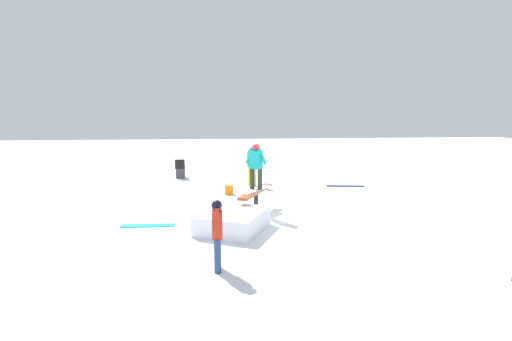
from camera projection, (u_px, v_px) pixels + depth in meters
ground_plane at (256, 214)px, 12.12m from camera, size 60.00×60.00×0.00m
rail_feature at (256, 194)px, 12.02m from camera, size 2.21×1.24×0.73m
snow_kicker_ramp at (233, 221)px, 10.41m from camera, size 2.27×2.12×0.52m
main_rider_on_rail at (256, 167)px, 11.90m from camera, size 1.37×1.08×1.41m
bystander_green at (252, 164)px, 16.38m from camera, size 0.60×0.49×1.64m
bystander_red at (217, 231)px, 7.77m from camera, size 0.61×0.21×1.42m
loose_snowboard_cyan at (148, 226)px, 10.85m from camera, size 0.31×1.46×0.02m
loose_snowboard_navy at (345, 186)px, 16.36m from camera, size 0.51×1.56×0.02m
folding_chair at (180, 169)px, 18.27m from camera, size 0.45×0.45×0.88m
backpack_on_snow at (229, 190)px, 14.81m from camera, size 0.24×0.32×0.34m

